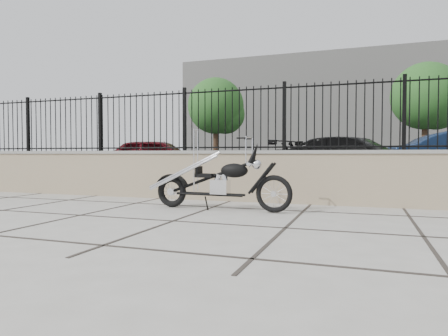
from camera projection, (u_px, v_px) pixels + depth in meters
ground_plane at (173, 221)px, 5.29m from camera, size 90.00×90.00×0.00m
parking_lot at (305, 175)px, 17.07m from camera, size 30.00×30.00×0.00m
retaining_wall at (232, 176)px, 7.63m from camera, size 14.00×0.36×0.96m
iron_fence at (232, 119)px, 7.60m from camera, size 14.00×0.08×1.20m
background_building at (332, 113)px, 30.12m from camera, size 22.00×6.00×8.00m
chopper_motorcycle at (218, 169)px, 6.35m from camera, size 2.21×0.48×1.32m
car_red at (159, 159)px, 13.70m from camera, size 4.45×2.50×1.43m
car_black at (356, 161)px, 11.09m from camera, size 5.13×3.42×1.38m
bollard_a at (193, 170)px, 10.87m from camera, size 0.12×0.12×0.91m
bollard_b at (413, 173)px, 8.63m from camera, size 0.15×0.15×0.97m
tree_left at (216, 103)px, 22.80m from camera, size 3.21×3.21×5.41m
tree_right at (426, 93)px, 19.36m from camera, size 3.26×3.26×5.51m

